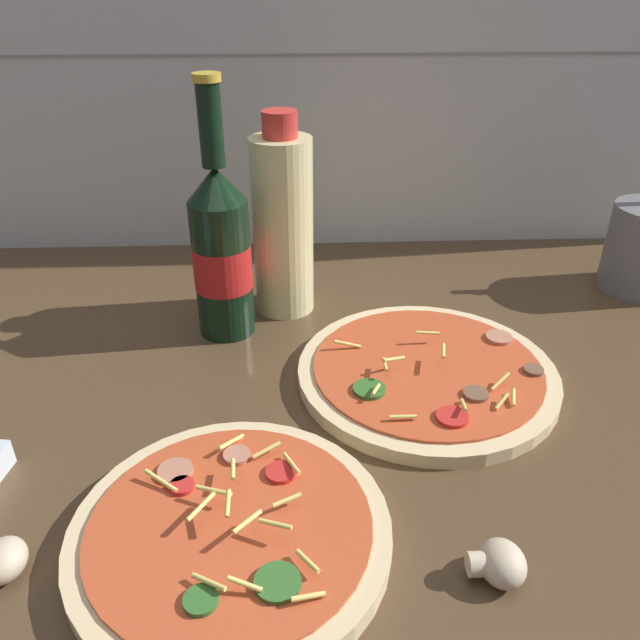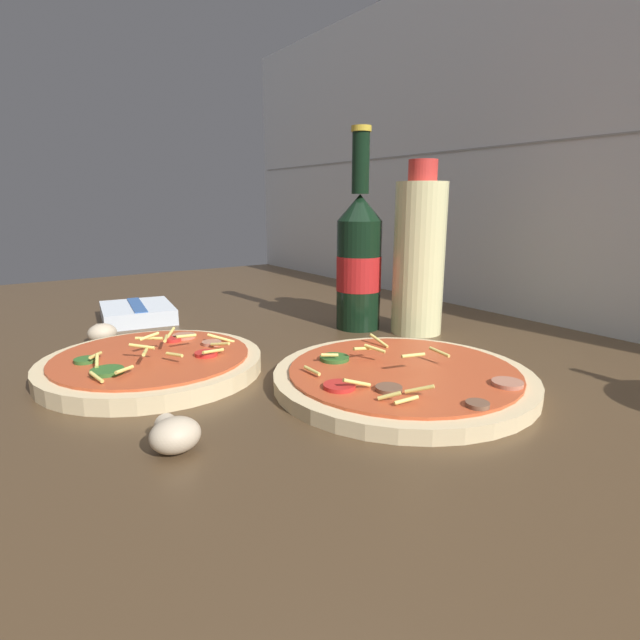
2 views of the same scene
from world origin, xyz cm
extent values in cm
cube|color=#4C3823|center=(0.00, 0.00, 1.25)|extent=(160.00, 90.00, 2.50)
cube|color=silver|center=(0.00, 45.50, 30.00)|extent=(160.00, 1.00, 60.00)
cube|color=gray|center=(0.00, 44.95, 30.00)|extent=(156.80, 0.16, 0.30)
cylinder|color=beige|center=(0.49, -12.83, 3.39)|extent=(24.30, 24.30, 1.78)
cylinder|color=#C14C28|center=(0.49, -12.83, 4.43)|extent=(21.38, 21.38, 0.30)
cylinder|color=#336628|center=(-1.34, -19.44, 4.78)|extent=(2.37, 2.37, 0.40)
cylinder|color=#B7755B|center=(-4.90, -7.39, 4.78)|extent=(2.87, 2.87, 0.40)
cylinder|color=#B7755B|center=(-0.09, -5.72, 4.78)|extent=(2.33, 2.33, 0.40)
cylinder|color=#336628|center=(3.65, -18.30, 4.78)|extent=(3.25, 3.25, 0.40)
cylinder|color=red|center=(3.74, -7.91, 4.78)|extent=(2.52, 2.52, 0.40)
cylinder|color=red|center=(-4.10, -9.08, 4.78)|extent=(2.00, 2.00, 0.40)
cylinder|color=#EADB6B|center=(-0.88, -18.46, 5.28)|extent=(2.56, 1.77, 0.68)
cylinder|color=#EADB6B|center=(-0.22, -8.78, 6.11)|extent=(0.55, 2.45, 0.55)
cylinder|color=#EADB6B|center=(-0.57, -4.27, 4.99)|extent=(2.10, 3.00, 1.32)
cylinder|color=#EADB6B|center=(3.45, -14.41, 6.03)|extent=(2.51, 1.28, 0.53)
cylinder|color=#EADB6B|center=(-5.73, -8.86, 5.16)|extent=(3.01, 2.20, 0.87)
cylinder|color=#EADB6B|center=(5.70, -17.08, 5.27)|extent=(1.73, 2.13, 0.51)
cylinder|color=#EADB6B|center=(5.67, -19.65, 5.03)|extent=(2.36, 0.94, 0.69)
cylinder|color=#EADB6B|center=(4.28, -11.62, 5.48)|extent=(2.32, 1.28, 0.50)
cylinder|color=#EADB6B|center=(1.51, -18.79, 5.37)|extent=(2.44, 0.92, 1.03)
cylinder|color=#EADB6B|center=(0.28, -12.95, 6.71)|extent=(0.36, 2.20, 0.81)
cylinder|color=#EADB6B|center=(4.62, -7.40, 5.22)|extent=(1.58, 2.99, 0.81)
cylinder|color=#EADB6B|center=(-1.33, -10.75, 5.83)|extent=(2.96, 1.41, 0.53)
cylinder|color=#EADB6B|center=(2.53, -5.70, 5.25)|extent=(2.50, 1.55, 0.81)
cylinder|color=#EADB6B|center=(-2.08, -12.44, 5.93)|extent=(1.92, 2.82, 0.42)
cylinder|color=#EADB6B|center=(1.45, -14.18, 6.12)|extent=(2.12, 2.38, 0.63)
cylinder|color=beige|center=(18.86, 7.67, 3.23)|extent=(27.15, 27.15, 1.46)
cylinder|color=#C14C28|center=(18.86, 7.67, 4.11)|extent=(23.89, 23.89, 0.30)
cylinder|color=#B7755B|center=(27.86, 12.60, 4.46)|extent=(2.94, 2.94, 0.40)
cylinder|color=red|center=(19.46, -1.06, 4.46)|extent=(3.04, 3.04, 0.40)
cylinder|color=brown|center=(22.55, 2.34, 4.46)|extent=(2.50, 2.50, 0.40)
cylinder|color=#336628|center=(12.28, 3.56, 4.46)|extent=(3.25, 3.25, 0.40)
cylinder|color=brown|center=(29.56, 6.12, 4.46)|extent=(2.03, 2.03, 0.40)
cylinder|color=#EADB6B|center=(24.54, 0.60, 4.83)|extent=(1.76, 1.67, 1.05)
cylinder|color=#EADB6B|center=(19.63, 12.15, 5.55)|extent=(2.69, 0.44, 0.61)
cylinder|color=#EADB6B|center=(12.78, 2.55, 5.14)|extent=(1.16, 1.86, 0.47)
cylinder|color=#EADB6B|center=(20.73, 0.39, 4.98)|extent=(0.77, 2.98, 1.30)
cylinder|color=#EADB6B|center=(20.32, 7.54, 6.18)|extent=(0.93, 2.66, 0.42)
cylinder|color=#EADB6B|center=(10.75, 11.34, 4.86)|extent=(3.03, 0.60, 1.25)
cylinder|color=#EADB6B|center=(14.86, -1.09, 4.68)|extent=(2.58, 0.42, 0.42)
cylinder|color=#EADB6B|center=(14.11, 6.16, 5.58)|extent=(0.40, 2.74, 0.72)
cylinder|color=#EADB6B|center=(25.89, 1.32, 4.72)|extent=(0.99, 2.26, 0.65)
cylinder|color=#EADB6B|center=(25.23, 3.56, 5.01)|extent=(2.35, 1.85, 1.19)
cylinder|color=#EADB6B|center=(15.14, 6.91, 5.71)|extent=(2.42, 1.36, 0.74)
cylinder|color=black|center=(-3.00, 19.03, 10.51)|extent=(6.59, 6.59, 16.02)
cone|color=black|center=(-3.00, 19.03, 20.42)|extent=(6.59, 6.59, 3.79)
cylinder|color=black|center=(-3.00, 19.03, 26.52)|extent=(2.50, 2.50, 8.42)
cylinder|color=gold|center=(-3.00, 19.03, 31.13)|extent=(2.88, 2.88, 0.80)
cylinder|color=red|center=(-3.00, 19.03, 10.83)|extent=(6.66, 6.66, 5.13)
cylinder|color=beige|center=(3.88, 24.44, 13.21)|extent=(7.27, 7.27, 21.43)
cylinder|color=red|center=(3.88, 24.44, 25.39)|extent=(4.00, 4.00, 2.92)
cylinder|color=beige|center=(17.94, -16.74, 3.89)|extent=(1.78, 1.78, 1.78)
ellipsoid|color=#C6B293|center=(19.52, -16.74, 3.89)|extent=(3.37, 3.96, 2.77)
cylinder|color=beige|center=(-17.53, -14.94, 3.84)|extent=(1.72, 1.72, 1.72)
ellipsoid|color=#C6B293|center=(-16.00, -14.94, 3.84)|extent=(3.25, 3.82, 2.67)
cube|color=silver|center=(-27.10, -7.38, 3.70)|extent=(14.62, 12.45, 2.40)
cube|color=#335693|center=(-27.10, -7.38, 4.98)|extent=(12.70, 3.72, 0.16)
camera|label=1|loc=(5.32, -45.80, 40.94)|focal=35.00mm
camera|label=2|loc=(54.75, -27.31, 21.37)|focal=28.00mm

